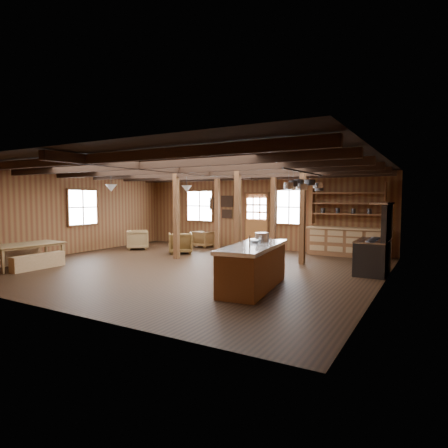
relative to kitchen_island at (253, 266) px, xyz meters
The scene contains 22 objects.
room 3.10m from the kitchen_island, 152.59° to the left, with size 10.04×9.04×2.84m.
ceiling_joists 3.76m from the kitchen_island, 149.63° to the left, with size 9.80×8.82×0.18m.
timber_posts 4.14m from the kitchen_island, 121.49° to the left, with size 3.95×2.35×2.80m.
back_door 6.39m from the kitchen_island, 114.34° to the left, with size 1.02×0.08×2.15m.
window_back_left 7.91m from the kitchen_island, 131.92° to the left, with size 1.32×0.06×1.32m.
window_back_right 6.08m from the kitchen_island, 102.86° to the left, with size 1.02×0.06×1.32m.
window_left 7.90m from the kitchen_island, 166.20° to the left, with size 0.14×1.24×1.32m.
notice_boards 7.23m from the kitchen_island, 125.35° to the left, with size 1.08×0.03×0.90m.
back_counter 5.62m from the kitchen_island, 82.12° to the left, with size 2.55×0.60×2.45m.
pendant_lamps 5.70m from the kitchen_island, 154.15° to the left, with size 1.86×2.36×0.66m.
pot_rack 2.59m from the kitchen_island, 72.21° to the left, with size 0.41×3.00×0.46m.
kitchen_island is the anchor object (origin of this frame).
step_stool 0.92m from the kitchen_island, 153.41° to the left, with size 0.51×0.36×0.46m, color olive.
commercial_range 3.58m from the kitchen_island, 55.58° to the left, with size 0.78×1.48×1.82m.
dining_table 6.60m from the kitchen_island, behind, with size 1.87×1.04×0.66m, color olive.
bench_wall 7.34m from the kitchen_island, behind, with size 0.29×1.55×0.42m, color olive.
bench_aisle 6.11m from the kitchen_island, behind, with size 0.28×1.48×0.41m, color olive.
armchair_a 5.47m from the kitchen_island, 142.98° to the left, with size 0.79×0.81×0.74m, color brown.
armchair_b 6.89m from the kitchen_island, 131.78° to the left, with size 0.69×0.71×0.64m, color brown.
armchair_c 7.25m from the kitchen_island, 152.28° to the left, with size 0.77×0.80×0.72m, color olive.
counter_pot 0.91m from the kitchen_island, 99.08° to the left, with size 0.33×0.33×0.20m, color silver.
bowl 0.64m from the kitchen_island, 113.20° to the left, with size 0.24×0.24×0.06m, color silver.
Camera 1 is at (6.02, -8.52, 1.94)m, focal length 30.00 mm.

